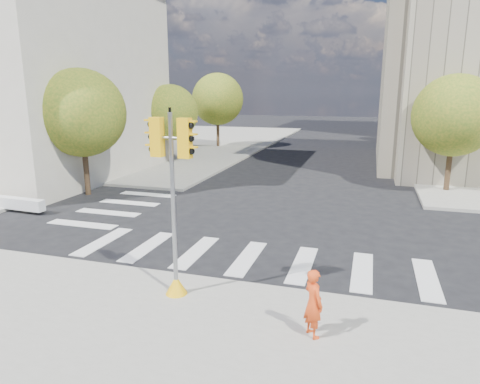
% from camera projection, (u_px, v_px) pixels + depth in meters
% --- Properties ---
extents(ground, '(160.00, 160.00, 0.00)m').
position_uv_depth(ground, '(265.00, 239.00, 15.68)').
color(ground, black).
rests_on(ground, ground).
extents(sidewalk_far_left, '(28.00, 40.00, 0.15)m').
position_uv_depth(sidewalk_far_left, '(141.00, 141.00, 45.55)').
color(sidewalk_far_left, gray).
rests_on(sidewalk_far_left, ground).
extents(tree_lw_near, '(4.40, 4.40, 6.41)m').
position_uv_depth(tree_lw_near, '(82.00, 113.00, 21.42)').
color(tree_lw_near, '#382616').
rests_on(tree_lw_near, ground).
extents(tree_lw_mid, '(4.00, 4.00, 5.77)m').
position_uv_depth(tree_lw_mid, '(170.00, 113.00, 30.83)').
color(tree_lw_mid, '#382616').
rests_on(tree_lw_mid, ground).
extents(tree_lw_far, '(4.80, 4.80, 6.95)m').
position_uv_depth(tree_lw_far, '(218.00, 99.00, 39.96)').
color(tree_lw_far, '#382616').
rests_on(tree_lw_far, ground).
extents(tree_re_near, '(4.20, 4.20, 6.16)m').
position_uv_depth(tree_re_near, '(454.00, 116.00, 21.91)').
color(tree_re_near, '#382616').
rests_on(tree_re_near, ground).
extents(tree_re_mid, '(4.60, 4.60, 6.66)m').
position_uv_depth(tree_re_mid, '(428.00, 103.00, 33.01)').
color(tree_re_mid, '#382616').
rests_on(tree_re_mid, ground).
extents(tree_re_far, '(4.00, 4.00, 5.88)m').
position_uv_depth(tree_re_far, '(414.00, 105.00, 44.29)').
color(tree_re_far, '#382616').
rests_on(tree_re_far, ground).
extents(lamp_near, '(0.35, 0.18, 8.11)m').
position_uv_depth(lamp_near, '(453.00, 103.00, 25.37)').
color(lamp_near, black).
rests_on(lamp_near, sidewalk_far_right).
extents(lamp_far, '(0.35, 0.18, 8.11)m').
position_uv_depth(lamp_far, '(426.00, 99.00, 38.40)').
color(lamp_far, black).
rests_on(lamp_far, sidewalk_far_right).
extents(traffic_signal, '(1.07, 0.56, 4.76)m').
position_uv_depth(traffic_signal, '(174.00, 219.00, 10.64)').
color(traffic_signal, '#F4B20C').
rests_on(traffic_signal, sidewalk_near).
extents(photographer, '(0.64, 0.65, 1.52)m').
position_uv_depth(photographer, '(313.00, 303.00, 9.04)').
color(photographer, '#EB4616').
rests_on(photographer, sidewalk_near).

